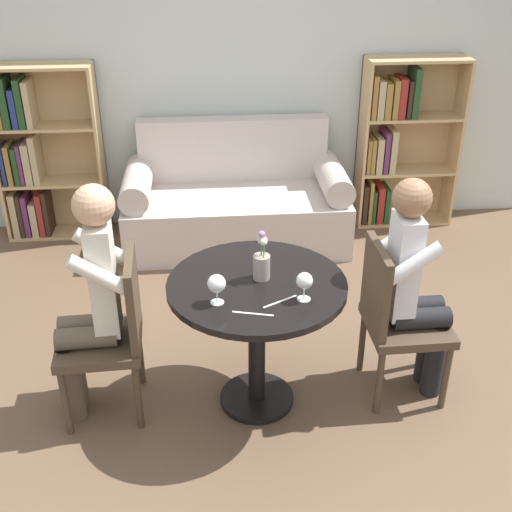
{
  "coord_description": "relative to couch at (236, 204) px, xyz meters",
  "views": [
    {
      "loc": [
        -0.23,
        -2.68,
        2.38
      ],
      "look_at": [
        0.0,
        0.05,
        0.87
      ],
      "focal_mm": 45.0,
      "sensor_mm": 36.0,
      "label": 1
    }
  ],
  "objects": [
    {
      "name": "couch",
      "position": [
        0.0,
        0.0,
        0.0
      ],
      "size": [
        1.71,
        0.8,
        0.92
      ],
      "color": "beige",
      "rests_on": "ground_plane"
    },
    {
      "name": "person_left",
      "position": [
        -0.82,
        -1.91,
        0.36
      ],
      "size": [
        0.43,
        0.35,
        1.28
      ],
      "rotation": [
        0.0,
        0.0,
        -1.53
      ],
      "color": "brown",
      "rests_on": "ground_plane"
    },
    {
      "name": "person_right",
      "position": [
        0.82,
        -1.89,
        0.35
      ],
      "size": [
        0.42,
        0.35,
        1.25
      ],
      "rotation": [
        0.0,
        0.0,
        1.59
      ],
      "color": "black",
      "rests_on": "ground_plane"
    },
    {
      "name": "fork_left_setting",
      "position": [
        0.09,
        -2.11,
        0.44
      ],
      "size": [
        0.17,
        0.1,
        0.0
      ],
      "color": "silver",
      "rests_on": "round_table"
    },
    {
      "name": "chair_right",
      "position": [
        0.73,
        -1.89,
        0.18
      ],
      "size": [
        0.43,
        0.43,
        0.9
      ],
      "rotation": [
        0.0,
        0.0,
        1.59
      ],
      "color": "#473828",
      "rests_on": "ground_plane"
    },
    {
      "name": "bookshelf_right",
      "position": [
        1.32,
        0.26,
        0.38
      ],
      "size": [
        0.79,
        0.28,
        1.36
      ],
      "color": "tan",
      "rests_on": "ground_plane"
    },
    {
      "name": "round_table",
      "position": [
        0.0,
        -1.92,
        0.28
      ],
      "size": [
        0.89,
        0.89,
        0.75
      ],
      "color": "black",
      "rests_on": "ground_plane"
    },
    {
      "name": "chair_left",
      "position": [
        -0.73,
        -1.9,
        0.18
      ],
      "size": [
        0.44,
        0.44,
        0.9
      ],
      "rotation": [
        0.0,
        0.0,
        -1.53
      ],
      "color": "#473828",
      "rests_on": "ground_plane"
    },
    {
      "name": "wine_glass_left",
      "position": [
        -0.2,
        -2.09,
        0.54
      ],
      "size": [
        0.09,
        0.09,
        0.15
      ],
      "color": "white",
      "rests_on": "round_table"
    },
    {
      "name": "ground_plane",
      "position": [
        0.0,
        -1.92,
        -0.31
      ],
      "size": [
        16.0,
        16.0,
        0.0
      ],
      "primitive_type": "plane",
      "color": "brown"
    },
    {
      "name": "knife_left_setting",
      "position": [
        -0.04,
        -2.2,
        0.44
      ],
      "size": [
        0.19,
        0.06,
        0.0
      ],
      "color": "silver",
      "rests_on": "round_table"
    },
    {
      "name": "back_wall",
      "position": [
        0.0,
        0.43,
        1.04
      ],
      "size": [
        5.2,
        0.05,
        2.7
      ],
      "color": "silver",
      "rests_on": "ground_plane"
    },
    {
      "name": "flower_vase",
      "position": [
        0.03,
        -1.89,
        0.53
      ],
      "size": [
        0.09,
        0.09,
        0.26
      ],
      "color": "#9E9384",
      "rests_on": "round_table"
    },
    {
      "name": "bookshelf_left",
      "position": [
        -1.52,
        0.26,
        0.35
      ],
      "size": [
        0.79,
        0.28,
        1.36
      ],
      "color": "tan",
      "rests_on": "ground_plane"
    },
    {
      "name": "wine_glass_right",
      "position": [
        0.21,
        -2.1,
        0.54
      ],
      "size": [
        0.08,
        0.08,
        0.14
      ],
      "color": "white",
      "rests_on": "round_table"
    }
  ]
}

